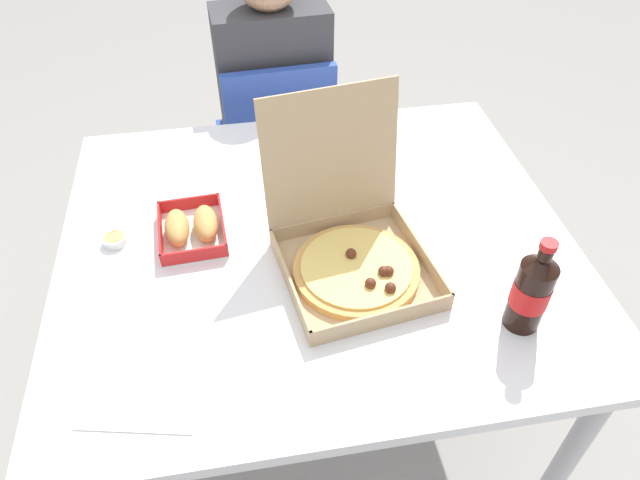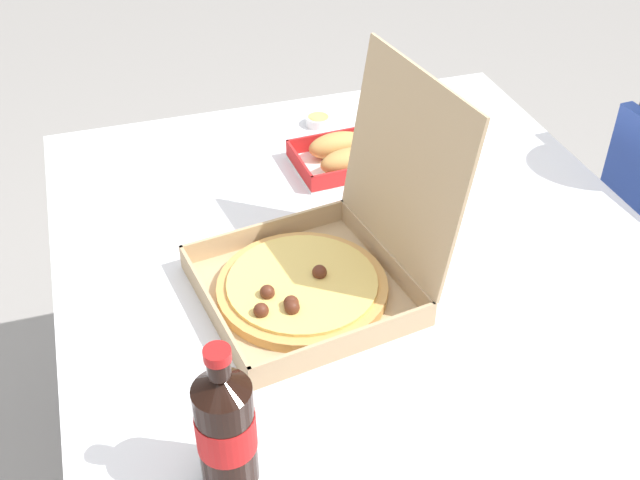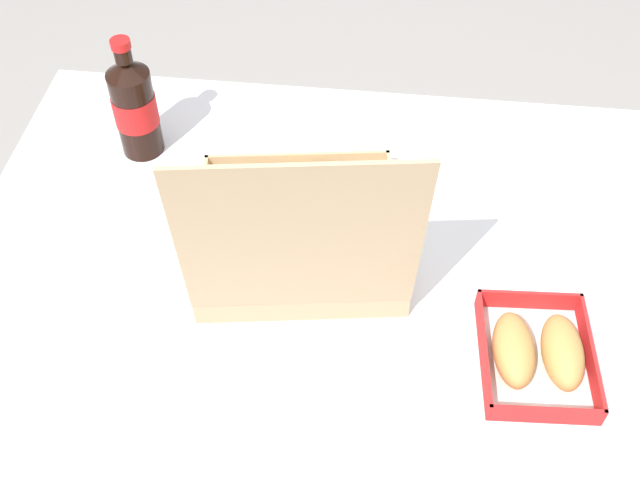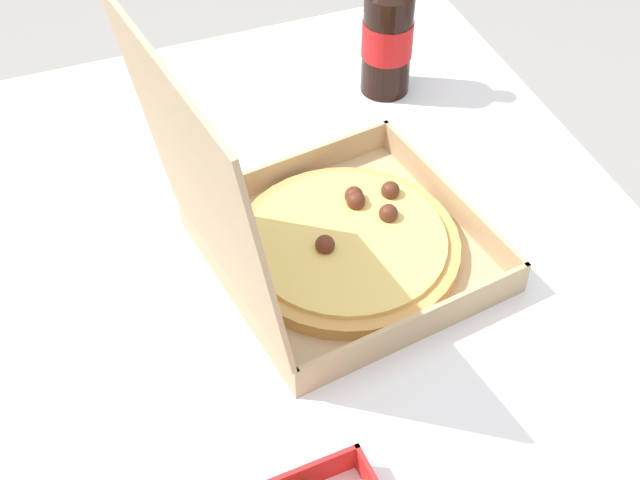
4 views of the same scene
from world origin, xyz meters
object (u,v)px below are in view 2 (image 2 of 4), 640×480
paper_menu (130,175)px  dipping_sauce_cup (318,120)px  cola_bottle (226,427)px  bread_side_box (343,155)px  pizza_box_open (319,267)px

paper_menu → dipping_sauce_cup: bearing=113.5°
paper_menu → cola_bottle: bearing=15.6°
bread_side_box → dipping_sauce_cup: bearing=178.8°
bread_side_box → dipping_sauce_cup: bread_side_box is taller
pizza_box_open → dipping_sauce_cup: size_ratio=7.13×
cola_bottle → paper_menu: 0.75m
cola_bottle → bread_side_box: bearing=150.3°
bread_side_box → cola_bottle: bearing=-29.7°
bread_side_box → paper_menu: bread_side_box is taller
pizza_box_open → dipping_sauce_cup: pizza_box_open is taller
bread_side_box → paper_menu: 0.43m
cola_bottle → dipping_sauce_cup: (-0.83, 0.38, -0.08)m
cola_bottle → dipping_sauce_cup: cola_bottle is taller
dipping_sauce_cup → bread_side_box: bearing=-1.2°
cola_bottle → paper_menu: (-0.75, -0.04, -0.09)m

